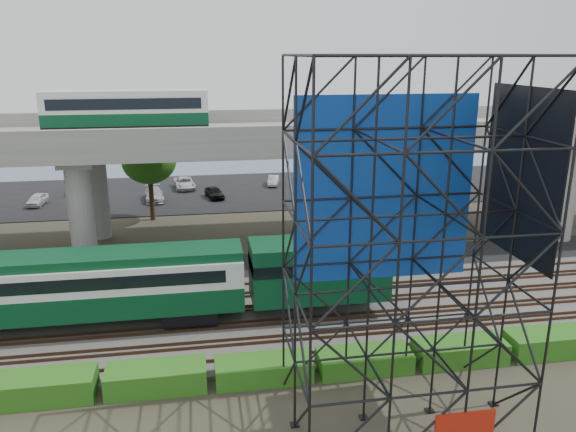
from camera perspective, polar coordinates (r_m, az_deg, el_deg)
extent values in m
plane|color=#474233|center=(31.74, -5.30, -12.19)|extent=(140.00, 140.00, 0.00)
cube|color=slate|center=(33.46, -5.56, -10.42)|extent=(90.00, 12.00, 0.20)
cube|color=black|center=(41.25, -6.39, -5.23)|extent=(90.00, 5.00, 0.08)
cube|color=black|center=(63.70, -7.59, 2.46)|extent=(90.00, 18.00, 0.08)
cube|color=#42576D|center=(85.23, -8.13, 5.92)|extent=(140.00, 40.00, 0.03)
cube|color=#472D1E|center=(29.24, -4.90, -14.23)|extent=(90.00, 0.08, 0.16)
cube|color=#472D1E|center=(30.48, -5.12, -12.87)|extent=(90.00, 0.08, 0.16)
cube|color=#472D1E|center=(30.97, -5.21, -12.37)|extent=(90.00, 0.08, 0.16)
cube|color=#472D1E|center=(32.24, -5.41, -11.15)|extent=(90.00, 0.08, 0.16)
cube|color=#472D1E|center=(32.74, -5.48, -10.70)|extent=(90.00, 0.08, 0.16)
cube|color=#472D1E|center=(34.03, -5.66, -9.61)|extent=(90.00, 0.08, 0.16)
cube|color=#472D1E|center=(34.53, -5.72, -9.21)|extent=(90.00, 0.08, 0.16)
cube|color=#472D1E|center=(35.84, -5.88, -8.23)|extent=(90.00, 0.08, 0.16)
cube|color=#472D1E|center=(36.35, -5.94, -7.87)|extent=(90.00, 0.08, 0.16)
cube|color=#472D1E|center=(37.67, -6.08, -6.98)|extent=(90.00, 0.08, 0.16)
cube|color=black|center=(33.12, -9.85, -9.53)|extent=(3.00, 2.20, 0.90)
cube|color=#083E20|center=(33.42, -21.27, -8.04)|extent=(19.00, 3.00, 1.40)
cube|color=silver|center=(32.88, -21.52, -5.73)|extent=(19.00, 3.00, 1.50)
cube|color=#083E20|center=(32.54, -21.70, -4.10)|extent=(19.00, 2.60, 0.50)
cube|color=black|center=(32.66, -19.81, -5.61)|extent=(15.00, 3.06, 0.70)
cube|color=#083E20|center=(32.94, 3.16, -5.36)|extent=(8.00, 3.00, 3.40)
cube|color=#9E9B93|center=(44.38, -7.15, 7.74)|extent=(80.00, 12.00, 1.20)
cube|color=#9E9B93|center=(38.53, -6.83, 8.19)|extent=(80.00, 0.50, 1.10)
cube|color=#9E9B93|center=(49.94, -7.49, 10.00)|extent=(80.00, 0.50, 1.10)
cylinder|color=#9E9B93|center=(42.68, -20.24, 0.18)|extent=(1.80, 1.80, 8.00)
cylinder|color=#9E9B93|center=(49.35, -18.82, 2.40)|extent=(1.80, 1.80, 8.00)
cube|color=#9E9B93|center=(45.26, -19.92, 5.90)|extent=(2.40, 9.00, 0.60)
cylinder|color=#9E9B93|center=(43.47, 6.56, 1.38)|extent=(1.80, 1.80, 8.00)
cylinder|color=#9E9B93|center=(50.04, 4.39, 3.42)|extent=(1.80, 1.80, 8.00)
cube|color=#9E9B93|center=(46.00, 5.52, 6.95)|extent=(2.40, 9.00, 0.60)
cylinder|color=#9E9B93|center=(51.33, 26.30, 2.09)|extent=(1.80, 1.80, 8.00)
cylinder|color=#9E9B93|center=(57.00, 22.30, 3.83)|extent=(1.80, 1.80, 8.00)
cube|color=#9E9B93|center=(53.49, 24.66, 6.86)|extent=(2.40, 9.00, 0.60)
cube|color=black|center=(44.50, -15.90, 8.51)|extent=(12.00, 2.50, 0.70)
cube|color=#083E20|center=(44.41, -15.98, 9.53)|extent=(12.00, 2.50, 0.90)
cube|color=silver|center=(44.30, -16.09, 10.94)|extent=(12.00, 2.50, 1.30)
cube|color=black|center=(44.30, -16.09, 11.00)|extent=(11.00, 2.56, 0.80)
cube|color=silver|center=(44.24, -16.17, 11.97)|extent=(12.00, 2.40, 0.30)
cube|color=#0D3997|center=(24.98, 9.75, 2.63)|extent=(8.10, 0.08, 8.25)
cube|color=black|center=(23.98, 22.64, 3.98)|extent=(0.06, 5.40, 6.75)
cube|color=#AF1C0C|center=(23.76, 17.46, -20.06)|extent=(2.40, 0.08, 1.60)
cube|color=black|center=(26.20, 11.00, -19.13)|extent=(9.36, 6.36, 0.08)
cube|color=#266216|center=(28.62, -23.63, -15.67)|extent=(4.60, 1.80, 1.20)
cube|color=#266216|center=(27.78, -13.21, -15.71)|extent=(4.60, 1.80, 1.15)
cube|color=#266216|center=(27.84, -2.51, -15.31)|extent=(4.60, 1.80, 1.03)
cube|color=#266216|center=(28.77, 7.75, -14.36)|extent=(4.60, 1.80, 1.01)
cube|color=#266216|center=(30.46, 17.02, -13.00)|extent=(4.60, 1.80, 1.12)
cube|color=#266216|center=(32.85, 25.05, -11.57)|extent=(4.60, 1.80, 1.20)
cylinder|color=#382314|center=(45.14, 11.39, -0.39)|extent=(0.44, 0.44, 4.80)
ellipsoid|color=#266216|center=(44.34, 11.62, 3.58)|extent=(4.94, 4.94, 4.18)
cylinder|color=#382314|center=(53.57, -13.72, 2.10)|extent=(0.44, 0.44, 4.80)
ellipsoid|color=#266216|center=(52.91, -13.95, 5.46)|extent=(4.94, 4.94, 4.18)
imported|color=black|center=(40.24, -10.64, -4.88)|extent=(5.01, 2.49, 1.36)
imported|color=silver|center=(62.76, -24.12, 1.54)|extent=(1.77, 3.58, 1.17)
imported|color=#9EA1A5|center=(66.78, -20.54, 2.78)|extent=(1.79, 3.88, 1.23)
imported|color=#B2B3BA|center=(60.77, -13.45, 2.15)|extent=(2.35, 4.70, 1.31)
imported|color=silver|center=(65.49, -10.48, 3.31)|extent=(2.67, 4.78, 1.26)
imported|color=black|center=(60.63, -7.49, 2.40)|extent=(2.31, 3.88, 1.24)
imported|color=#9C9FA4|center=(66.08, -1.49, 3.62)|extent=(1.87, 3.52, 1.10)
imported|color=silver|center=(61.86, 2.40, 2.76)|extent=(1.96, 4.09, 1.15)
imported|color=#919598|center=(68.57, 8.16, 4.02)|extent=(3.30, 5.10, 1.31)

